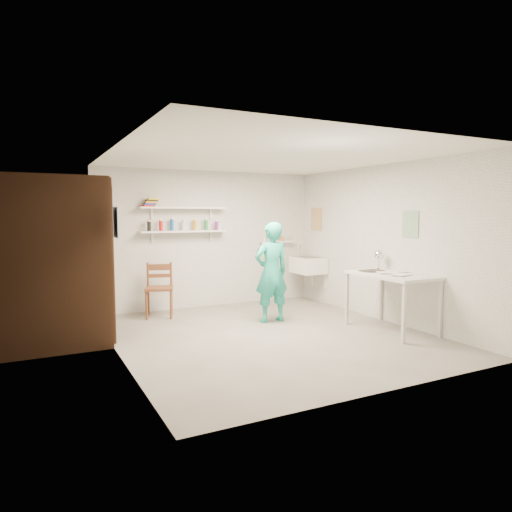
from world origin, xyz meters
name	(u,v)px	position (x,y,z in m)	size (l,w,h in m)	color
floor	(269,336)	(0.00, 0.00, -0.01)	(4.00, 4.50, 0.02)	slate
ceiling	(270,156)	(0.00, 0.00, 2.41)	(4.00, 4.50, 0.02)	silver
wall_back	(209,239)	(0.00, 2.26, 1.20)	(4.00, 0.02, 2.40)	silver
wall_front	(389,264)	(0.00, -2.26, 1.20)	(4.00, 0.02, 2.40)	silver
wall_left	(115,253)	(-2.01, 0.00, 1.20)	(0.02, 4.50, 2.40)	silver
wall_right	(384,243)	(2.01, 0.00, 1.20)	(0.02, 4.50, 2.40)	silver
doorway_recess	(103,262)	(-1.99, 1.05, 1.00)	(0.02, 0.90, 2.00)	black
corridor_box	(46,261)	(-2.70, 1.05, 1.05)	(1.40, 1.50, 2.10)	brown
door_lintel	(103,184)	(-1.97, 1.05, 2.05)	(0.06, 1.05, 0.10)	brown
door_jamb_near	(111,265)	(-1.97, 0.55, 1.00)	(0.06, 0.10, 2.00)	brown
door_jamb_far	(99,259)	(-1.97, 1.55, 1.00)	(0.06, 0.10, 2.00)	brown
shelf_lower	(184,231)	(-0.50, 2.13, 1.35)	(1.50, 0.22, 0.03)	white
shelf_upper	(184,208)	(-0.50, 2.13, 1.75)	(1.50, 0.22, 0.03)	white
ledge_shelf	(277,242)	(1.35, 2.17, 1.12)	(0.70, 0.14, 0.03)	white
poster_left	(116,222)	(-1.99, 0.05, 1.55)	(0.01, 0.28, 0.36)	#334C7F
poster_right_a	(316,219)	(1.99, 1.80, 1.55)	(0.01, 0.34, 0.42)	#995933
poster_right_b	(410,224)	(1.99, -0.55, 1.50)	(0.01, 0.30, 0.38)	#3F724C
belfast_sink	(308,265)	(1.75, 1.70, 0.70)	(0.48, 0.60, 0.30)	white
man	(271,272)	(0.40, 0.67, 0.76)	(0.56, 0.37, 1.53)	#23AF9B
wall_clock	(265,254)	(0.40, 0.89, 1.02)	(0.27, 0.27, 0.04)	beige
wooden_chair	(159,288)	(-1.05, 1.75, 0.46)	(0.43, 0.41, 0.93)	brown
work_table	(391,302)	(1.64, -0.58, 0.41)	(0.73, 1.22, 0.81)	silver
desk_lamp	(379,255)	(1.84, -0.09, 1.03)	(0.15, 0.15, 0.15)	white
spray_cans	(184,226)	(-0.50, 2.13, 1.45)	(1.26, 0.06, 0.17)	black
book_stack	(151,202)	(-1.06, 2.13, 1.83)	(0.26, 0.14, 0.14)	red
ledge_pots	(277,239)	(1.35, 2.17, 1.18)	(0.48, 0.07, 0.09)	silver
papers	(392,273)	(1.64, -0.58, 0.83)	(0.30, 0.22, 0.02)	silver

